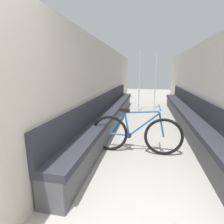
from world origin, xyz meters
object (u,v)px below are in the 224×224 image
object	(u,v)px
bench_seat_row_left	(111,113)
bench_seat_row_right	(188,117)
grab_pole_far	(155,83)
bicycle	(136,134)
grab_pole_near	(139,83)

from	to	relation	value
bench_seat_row_left	bench_seat_row_right	bearing A→B (deg)	0.00
bench_seat_row_right	grab_pole_far	bearing A→B (deg)	109.02
bench_seat_row_right	bicycle	size ratio (longest dim) A/B	4.04
bench_seat_row_left	grab_pole_far	size ratio (longest dim) A/B	3.09
bench_seat_row_left	bench_seat_row_right	size ratio (longest dim) A/B	1.00
bench_seat_row_left	bench_seat_row_right	world-z (taller)	same
grab_pole_far	bench_seat_row_left	bearing A→B (deg)	-119.02
bench_seat_row_right	bicycle	bearing A→B (deg)	-126.31
bench_seat_row_left	bicycle	size ratio (longest dim) A/B	4.04
bench_seat_row_left	grab_pole_near	size ratio (longest dim) A/B	3.09
bench_seat_row_left	bicycle	xyz separation A→B (m)	(0.81, -1.73, 0.05)
bench_seat_row_right	bench_seat_row_left	bearing A→B (deg)	180.00
bench_seat_row_right	bicycle	world-z (taller)	bench_seat_row_right
grab_pole_near	bench_seat_row_left	bearing A→B (deg)	-110.09
bench_seat_row_left	bench_seat_row_right	xyz separation A→B (m)	(2.09, 0.00, 0.00)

